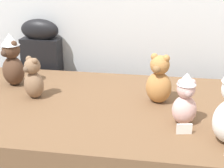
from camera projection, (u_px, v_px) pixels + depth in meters
display_table at (112, 161)px, 1.91m from camera, size 1.97×0.98×0.72m
instrument_case at (44, 87)px, 2.51m from camera, size 0.29×0.14×1.05m
teddy_bear_cocoa at (12, 60)px, 2.00m from camera, size 0.19×0.18×0.32m
teddy_bear_blush at (185, 99)px, 1.54m from camera, size 0.13×0.12×0.26m
teddy_bear_mocha at (33, 79)px, 1.83m from camera, size 0.16×0.15×0.24m
teddy_bear_caramel at (159, 80)px, 1.77m from camera, size 0.17×0.16×0.27m
name_card_front_right at (184, 129)px, 1.49m from camera, size 0.07×0.02×0.05m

